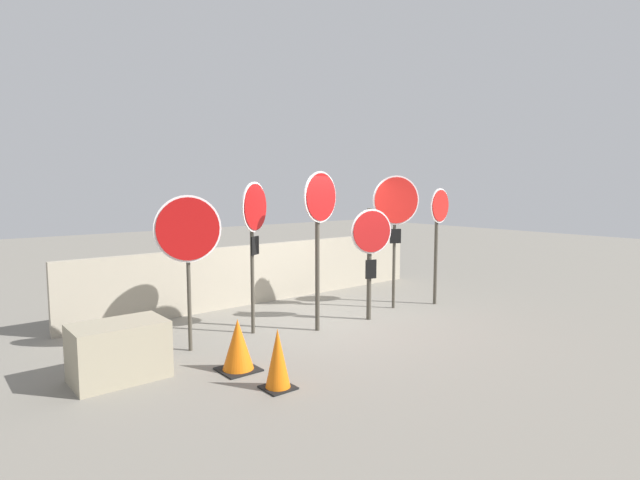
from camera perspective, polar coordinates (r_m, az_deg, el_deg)
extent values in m
plane|color=gray|center=(8.79, 1.34, -9.29)|extent=(40.00, 40.00, 0.00)
cube|color=#A89E89|center=(10.25, -6.11, -3.72)|extent=(7.98, 0.12, 1.19)
cylinder|color=#474238|center=(7.29, -14.77, -4.69)|extent=(0.06, 0.06, 1.98)
cylinder|color=white|center=(7.14, -14.85, 1.24)|extent=(0.92, 0.23, 0.94)
cylinder|color=#AD0F0F|center=(7.12, -14.82, 1.23)|extent=(0.86, 0.22, 0.88)
cylinder|color=#474238|center=(7.94, -7.76, -2.44)|extent=(0.06, 0.06, 2.32)
cylinder|color=white|center=(7.84, -7.50, 3.76)|extent=(0.69, 0.42, 0.78)
cylinder|color=#AD0F0F|center=(7.83, -7.39, 3.76)|extent=(0.63, 0.39, 0.72)
cube|color=black|center=(7.88, -7.44, -0.64)|extent=(0.21, 0.14, 0.29)
cylinder|color=#474238|center=(8.02, -0.30, -2.03)|extent=(0.07, 0.07, 2.39)
cylinder|color=white|center=(7.91, 0.04, 4.94)|extent=(0.79, 0.21, 0.81)
cylinder|color=red|center=(7.89, 0.15, 4.94)|extent=(0.74, 0.20, 0.75)
cylinder|color=#474238|center=(8.77, 5.64, -2.79)|extent=(0.08, 0.08, 1.97)
cylinder|color=white|center=(8.64, 5.89, 0.98)|extent=(0.75, 0.24, 0.78)
cylinder|color=red|center=(8.62, 5.95, 0.97)|extent=(0.69, 0.22, 0.72)
cube|color=black|center=(8.72, 5.84, -3.34)|extent=(0.21, 0.08, 0.33)
cylinder|color=#474238|center=(9.63, 8.48, -0.59)|extent=(0.06, 0.06, 2.45)
cylinder|color=white|center=(9.52, 8.68, 4.51)|extent=(0.85, 0.41, 0.93)
cylinder|color=red|center=(9.50, 8.73, 4.51)|extent=(0.80, 0.39, 0.87)
cube|color=black|center=(9.56, 8.62, 0.45)|extent=(0.21, 0.11, 0.27)
cylinder|color=#474238|center=(10.14, 13.11, -1.04)|extent=(0.07, 0.07, 2.20)
cylinder|color=white|center=(10.05, 13.51, 3.84)|extent=(0.67, 0.12, 0.68)
cylinder|color=red|center=(10.04, 13.61, 3.83)|extent=(0.61, 0.11, 0.62)
cube|color=black|center=(6.04, -4.82, -16.46)|extent=(0.35, 0.35, 0.02)
cone|color=orange|center=(5.92, -4.85, -13.28)|extent=(0.29, 0.29, 0.69)
cube|color=black|center=(6.65, -9.32, -14.39)|extent=(0.47, 0.47, 0.02)
cone|color=orange|center=(6.54, -9.37, -11.65)|extent=(0.40, 0.40, 0.65)
cube|color=#9E937A|center=(6.63, -21.99, -11.69)|extent=(1.08, 0.68, 0.70)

